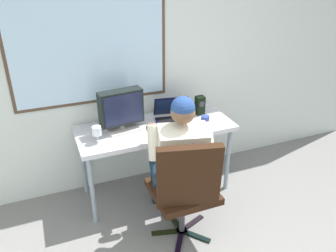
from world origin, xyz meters
The scene contains 9 objects.
wall_rear centered at (-0.02, 2.19, 1.38)m, with size 5.66×0.08×2.76m.
desk centered at (-0.03, 1.82, 0.68)m, with size 1.50×0.61×0.75m.
office_chair centered at (-0.06, 1.05, 0.57)m, with size 0.56×0.61×1.02m.
person_seated centered at (0.00, 1.32, 0.67)m, with size 0.62×0.85×1.28m.
crt_monitor centered at (-0.34, 1.88, 0.96)m, with size 0.41×0.26×0.39m.
laptop centered at (0.18, 1.90, 0.80)m, with size 0.39×0.36×0.21m.
wine_glass centered at (-0.60, 1.72, 0.85)m, with size 0.08×0.08×0.15m.
desk_speaker centered at (0.49, 1.92, 0.84)m, with size 0.09×0.09×0.19m.
coffee_mug centered at (0.44, 1.70, 0.79)m, with size 0.08×0.08×0.08m.
Camera 1 is at (-1.01, -0.93, 2.21)m, focal length 36.47 mm.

